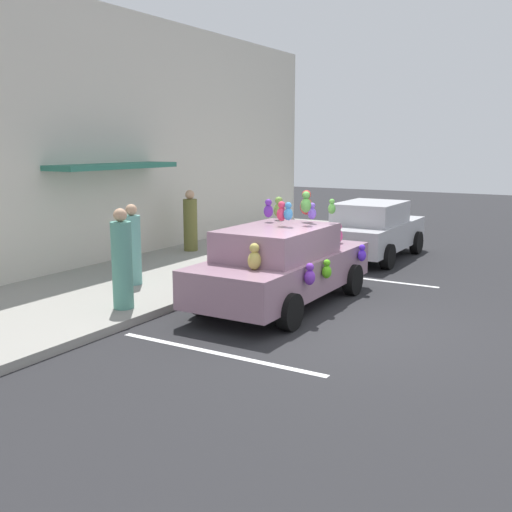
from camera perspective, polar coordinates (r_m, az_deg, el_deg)
The scene contains 11 objects.
ground_plane at distance 10.46m, azimuth 7.66°, elevation -6.63°, with size 60.00×60.00×0.00m, color #262628.
sidewalk at distance 13.14m, azimuth -12.83°, elevation -2.90°, with size 24.00×4.00×0.15m, color gray.
storefront_building at distance 14.37m, azimuth -19.64°, elevation 10.44°, with size 24.00×1.25×6.40m.
parking_stripe_front at distance 14.19m, azimuth 9.91°, elevation -2.09°, with size 0.12×3.60×0.01m, color silver.
parking_stripe_rear at distance 9.11m, azimuth -3.67°, elevation -9.18°, with size 0.12×3.60×0.01m, color silver.
plush_covered_car at distance 11.55m, azimuth 2.48°, elevation -0.74°, with size 4.52×2.08×2.19m.
parked_sedan_behind at distance 16.61m, azimuth 10.94°, elevation 2.47°, with size 4.03×1.94×1.54m.
teddy_bear_on_sidewalk at distance 15.15m, azimuth 0.19°, elevation 0.73°, with size 0.38×0.32×0.72m.
pedestrian_near_shopfront at distance 11.01m, azimuth -12.58°, elevation -0.60°, with size 0.37×0.37×1.82m.
pedestrian_walking_past at distance 16.75m, azimuth -6.24°, elevation 3.14°, with size 0.39×0.39×1.68m.
pedestrian_by_lamp at distance 12.89m, azimuth -11.61°, elevation 0.82°, with size 0.35×0.35×1.70m.
Camera 1 is at (-9.22, -3.87, 3.09)m, focal length 42.22 mm.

